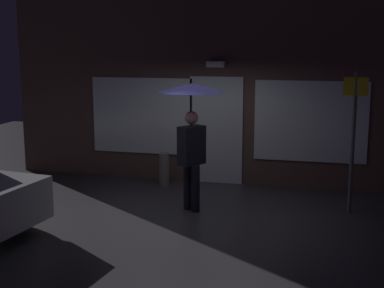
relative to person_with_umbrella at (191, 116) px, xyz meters
name	(u,v)px	position (x,y,z in m)	size (l,w,h in m)	color
ground_plane	(190,213)	(0.02, -0.19, -1.66)	(18.00, 18.00, 0.00)	#38353A
building_facade	(218,80)	(0.02, 2.15, 0.46)	(8.89, 0.48, 4.29)	brown
person_with_umbrella	(191,116)	(0.00, 0.00, 0.00)	(1.11, 1.11, 2.21)	black
street_sign_post	(353,134)	(2.67, 0.53, -0.29)	(0.40, 0.07, 2.42)	#595B60
sidewalk_bollard	(164,169)	(-0.95, 1.47, -1.32)	(0.20, 0.20, 0.68)	slate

